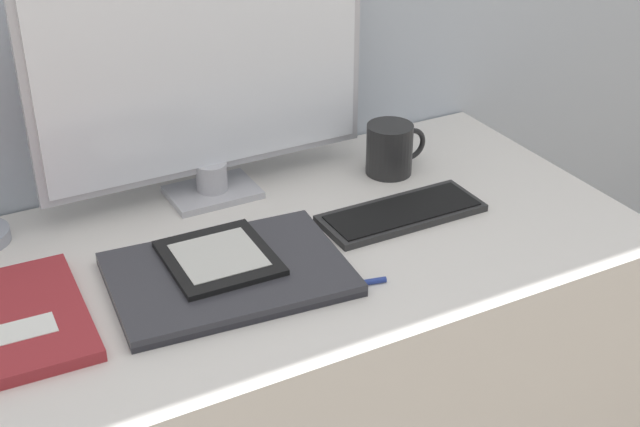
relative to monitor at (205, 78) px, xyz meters
name	(u,v)px	position (x,y,z in m)	size (l,w,h in m)	color
desk	(291,411)	(0.05, -0.21, -0.58)	(1.14, 0.61, 0.72)	silver
monitor	(205,78)	(0.00, 0.00, 0.00)	(0.59, 0.11, 0.42)	#B7B7BC
keyboard	(402,213)	(0.25, -0.23, -0.21)	(0.28, 0.11, 0.01)	#282828
laptop	(228,274)	(-0.08, -0.27, -0.21)	(0.37, 0.27, 0.02)	#232328
ereader	(219,258)	(-0.08, -0.24, -0.19)	(0.16, 0.17, 0.01)	black
notebook	(6,323)	(-0.40, -0.23, -0.21)	(0.22, 0.28, 0.02)	maroon
coffee_mug	(391,149)	(0.32, -0.07, -0.17)	(0.12, 0.09, 0.10)	black
pen	(344,286)	(0.06, -0.37, -0.21)	(0.13, 0.04, 0.01)	navy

